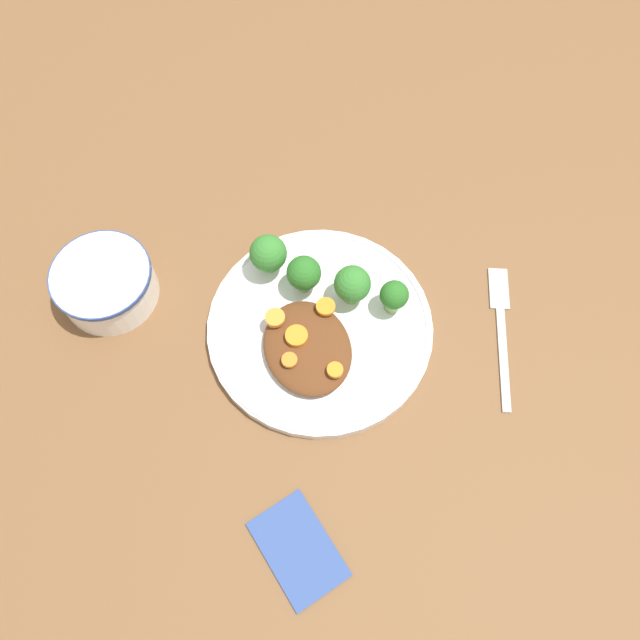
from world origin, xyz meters
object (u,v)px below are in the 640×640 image
at_px(plate, 320,327).
at_px(dip_bowl, 105,283).
at_px(fork, 501,322).
at_px(napkin, 298,549).

bearing_deg(plate, dip_bowl, -121.01).
height_order(fork, napkin, same).
height_order(plate, napkin, plate).
relative_size(plate, napkin, 2.33).
relative_size(plate, dip_bowl, 2.24).
xyz_separation_m(fork, napkin, (0.16, -0.32, 0.00)).
bearing_deg(fork, dip_bowl, 88.86).
bearing_deg(napkin, plate, 154.65).
relative_size(fork, napkin, 1.55).
bearing_deg(plate, fork, 72.40).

